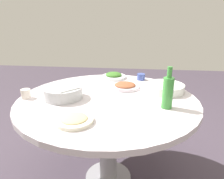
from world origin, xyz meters
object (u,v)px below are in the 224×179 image
rice_bowl (63,92)px  soup_bowl (165,88)px  tea_cup_near (141,77)px  dish_noodles (74,120)px  tea_cup_far (26,94)px  round_dining_table (108,112)px  dish_greens (114,76)px  green_bottle (168,92)px  dish_stirfry (125,86)px

rice_bowl → soup_bowl: rice_bowl is taller
soup_bowl → tea_cup_near: bearing=30.2°
dish_noodles → tea_cup_far: 0.54m
rice_bowl → round_dining_table: bearing=-80.9°
round_dining_table → tea_cup_far: (-0.08, 0.57, 0.15)m
dish_greens → tea_cup_near: size_ratio=3.17×
dish_greens → green_bottle: bearing=-147.6°
green_bottle → tea_cup_far: 0.97m
round_dining_table → green_bottle: 0.47m
soup_bowl → tea_cup_far: 1.02m
green_bottle → tea_cup_near: 0.63m
dish_greens → rice_bowl: bearing=151.8°
round_dining_table → dish_greens: bearing=1.4°
round_dining_table → rice_bowl: (-0.05, 0.31, 0.16)m
soup_bowl → tea_cup_far: size_ratio=4.77×
soup_bowl → tea_cup_near: (0.30, 0.18, -0.00)m
dish_greens → green_bottle: (-0.64, -0.41, 0.09)m
dish_noodles → green_bottle: green_bottle is taller
round_dining_table → dish_noodles: 0.43m
rice_bowl → soup_bowl: size_ratio=0.85×
dish_greens → dish_stirfry: size_ratio=1.02×
dish_greens → dish_stirfry: (-0.29, -0.12, -0.00)m
rice_bowl → soup_bowl: (0.22, -0.73, -0.01)m
rice_bowl → green_bottle: green_bottle is taller
rice_bowl → green_bottle: 0.71m
tea_cup_far → soup_bowl: bearing=-75.8°
round_dining_table → green_bottle: (-0.13, -0.39, 0.22)m
rice_bowl → dish_stirfry: size_ratio=1.20×
dish_greens → tea_cup_near: 0.26m
rice_bowl → tea_cup_far: bearing=96.6°
rice_bowl → dish_greens: size_ratio=1.18×
green_bottle → dish_noodles: bearing=116.0°
dish_greens → green_bottle: 0.76m
round_dining_table → dish_greens: 0.52m
rice_bowl → green_bottle: size_ratio=1.02×
soup_bowl → tea_cup_near: size_ratio=4.39×
tea_cup_near → soup_bowl: bearing=-149.8°
green_bottle → tea_cup_near: green_bottle is taller
tea_cup_far → tea_cup_near: bearing=-55.7°
dish_greens → green_bottle: size_ratio=0.86×
dish_greens → tea_cup_far: tea_cup_far is taller
tea_cup_far → dish_stirfry: bearing=-66.4°
round_dining_table → dish_greens: dish_greens is taller
soup_bowl → dish_stirfry: size_ratio=1.41×
dish_noodles → tea_cup_far: size_ratio=3.15×
soup_bowl → dish_greens: soup_bowl is taller
soup_bowl → tea_cup_far: tea_cup_far is taller
round_dining_table → dish_stirfry: 0.28m
dish_greens → dish_stirfry: 0.31m
dish_greens → dish_noodles: (-0.90, 0.12, -0.01)m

